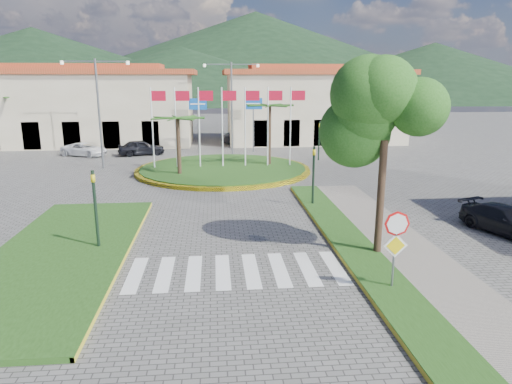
{
  "coord_description": "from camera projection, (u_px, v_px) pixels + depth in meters",
  "views": [
    {
      "loc": [
        -0.59,
        -10.84,
        6.52
      ],
      "look_at": [
        1.13,
        8.0,
        1.85
      ],
      "focal_mm": 32.0,
      "sensor_mm": 36.0,
      "label": 1
    }
  ],
  "objects": [
    {
      "name": "street_lamp_west",
      "position": [
        99.0,
        108.0,
        33.42
      ],
      "size": [
        4.8,
        0.16,
        8.0
      ],
      "color": "slate",
      "rests_on": "ground"
    },
    {
      "name": "verge_right",
      "position": [
        388.0,
        288.0,
        14.43
      ],
      "size": [
        1.6,
        28.0,
        0.18
      ],
      "primitive_type": "cube",
      "color": "#204012",
      "rests_on": "ground"
    },
    {
      "name": "ground",
      "position": [
        241.0,
        332.0,
        12.09
      ],
      "size": [
        160.0,
        160.0,
        0.0
      ],
      "primitive_type": "plane",
      "color": "#585754",
      "rests_on": "ground"
    },
    {
      "name": "white_van",
      "position": [
        84.0,
        149.0,
        39.97
      ],
      "size": [
        4.5,
        3.41,
        1.14
      ],
      "primitive_type": "imported",
      "rotation": [
        0.0,
        0.0,
        1.14
      ],
      "color": "white",
      "rests_on": "ground"
    },
    {
      "name": "roundabout_island",
      "position": [
        223.0,
        169.0,
        33.32
      ],
      "size": [
        12.7,
        12.7,
        6.0
      ],
      "color": "yellow",
      "rests_on": "ground"
    },
    {
      "name": "traffic_light_left",
      "position": [
        95.0,
        203.0,
        17.45
      ],
      "size": [
        0.15,
        0.18,
        3.2
      ],
      "color": "black",
      "rests_on": "ground"
    },
    {
      "name": "building_right",
      "position": [
        313.0,
        105.0,
        48.78
      ],
      "size": [
        19.08,
        9.54,
        8.05
      ],
      "color": "#BFB390",
      "rests_on": "ground"
    },
    {
      "name": "stop_sign",
      "position": [
        396.0,
        238.0,
        14.0
      ],
      "size": [
        0.8,
        0.11,
        2.65
      ],
      "color": "slate",
      "rests_on": "ground"
    },
    {
      "name": "car_dark_b",
      "position": [
        239.0,
        138.0,
        47.57
      ],
      "size": [
        3.85,
        2.03,
        1.21
      ],
      "primitive_type": "imported",
      "rotation": [
        0.0,
        0.0,
        1.79
      ],
      "color": "black",
      "rests_on": "ground"
    },
    {
      "name": "street_lamp_centre",
      "position": [
        232.0,
        103.0,
        40.11
      ],
      "size": [
        4.8,
        0.16,
        8.0
      ],
      "color": "slate",
      "rests_on": "ground"
    },
    {
      "name": "traffic_light_right",
      "position": [
        314.0,
        170.0,
        23.63
      ],
      "size": [
        0.15,
        0.18,
        3.2
      ],
      "color": "black",
      "rests_on": "ground"
    },
    {
      "name": "direction_sign_east",
      "position": [
        253.0,
        113.0,
        41.45
      ],
      "size": [
        1.6,
        0.14,
        5.2
      ],
      "color": "slate",
      "rests_on": "ground"
    },
    {
      "name": "car_dark_a",
      "position": [
        141.0,
        147.0,
        40.31
      ],
      "size": [
        4.29,
        2.58,
        1.37
      ],
      "primitive_type": "imported",
      "rotation": [
        0.0,
        0.0,
        1.83
      ],
      "color": "black",
      "rests_on": "ground"
    },
    {
      "name": "median_left",
      "position": [
        61.0,
        254.0,
        17.3
      ],
      "size": [
        5.0,
        14.0,
        0.18
      ],
      "primitive_type": "cube",
      "color": "#204012",
      "rests_on": "ground"
    },
    {
      "name": "sidewalk_right",
      "position": [
        425.0,
        287.0,
        14.54
      ],
      "size": [
        4.0,
        28.0,
        0.15
      ],
      "primitive_type": "cube",
      "color": "gray",
      "rests_on": "ground"
    },
    {
      "name": "traffic_light_far",
      "position": [
        319.0,
        137.0,
        37.47
      ],
      "size": [
        0.18,
        0.15,
        3.2
      ],
      "color": "black",
      "rests_on": "ground"
    },
    {
      "name": "building_left",
      "position": [
        82.0,
        106.0,
        46.66
      ],
      "size": [
        23.32,
        9.54,
        8.05
      ],
      "color": "#BFB390",
      "rests_on": "ground"
    },
    {
      "name": "crosswalk",
      "position": [
        234.0,
        271.0,
        15.96
      ],
      "size": [
        8.0,
        3.0,
        0.01
      ],
      "primitive_type": "cube",
      "color": "silver",
      "rests_on": "ground"
    },
    {
      "name": "hill_far_west",
      "position": [
        35.0,
        65.0,
        139.94
      ],
      "size": [
        140.0,
        140.0,
        22.0
      ],
      "primitive_type": "cone",
      "color": "black",
      "rests_on": "ground"
    },
    {
      "name": "hill_far_mid",
      "position": [
        256.0,
        55.0,
        164.52
      ],
      "size": [
        180.0,
        180.0,
        30.0
      ],
      "primitive_type": "cone",
      "color": "black",
      "rests_on": "ground"
    },
    {
      "name": "hill_near_back",
      "position": [
        181.0,
        74.0,
        134.98
      ],
      "size": [
        110.0,
        110.0,
        16.0
      ],
      "primitive_type": "cone",
      "color": "black",
      "rests_on": "ground"
    },
    {
      "name": "car_side_right",
      "position": [
        506.0,
        220.0,
        19.78
      ],
      "size": [
        2.93,
        4.38,
        1.18
      ],
      "primitive_type": "imported",
      "rotation": [
        0.0,
        0.0,
        0.35
      ],
      "color": "black",
      "rests_on": "ground"
    },
    {
      "name": "direction_sign_west",
      "position": [
        198.0,
        114.0,
        41.01
      ],
      "size": [
        1.6,
        0.14,
        5.2
      ],
      "color": "slate",
      "rests_on": "ground"
    },
    {
      "name": "hill_far_east",
      "position": [
        433.0,
        72.0,
        146.65
      ],
      "size": [
        120.0,
        120.0,
        18.0
      ],
      "primitive_type": "cone",
      "color": "black",
      "rests_on": "ground"
    },
    {
      "name": "deciduous_tree",
      "position": [
        386.0,
        119.0,
        16.17
      ],
      "size": [
        3.6,
        3.6,
        6.8
      ],
      "color": "black",
      "rests_on": "ground"
    }
  ]
}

